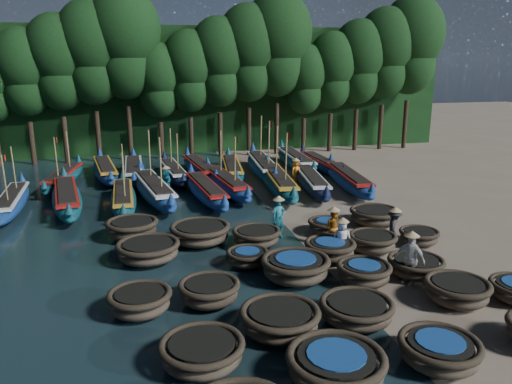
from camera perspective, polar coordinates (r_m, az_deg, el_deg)
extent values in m
plane|color=#7B6D59|center=(21.07, 5.22, -5.80)|extent=(120.00, 120.00, 0.00)
cube|color=black|center=(42.67, -5.14, 11.59)|extent=(40.00, 3.00, 10.00)
ellipsoid|color=#4C412F|center=(12.61, 9.10, -19.43)|extent=(2.52, 2.52, 0.70)
torus|color=#372F20|center=(12.42, 9.17, -18.17)|extent=(2.40, 2.40, 0.21)
cylinder|color=black|center=(12.40, 9.18, -18.00)|extent=(1.84, 1.84, 0.06)
cylinder|color=navy|center=(12.38, 9.18, -17.84)|extent=(1.41, 1.41, 0.04)
ellipsoid|color=#4C412F|center=(13.85, 20.18, -16.98)|extent=(2.04, 2.04, 0.63)
torus|color=#372F20|center=(13.70, 20.30, -15.93)|extent=(2.08, 2.08, 0.19)
cylinder|color=black|center=(13.69, 20.31, -15.79)|extent=(1.58, 1.58, 0.06)
cylinder|color=navy|center=(13.67, 20.33, -15.65)|extent=(1.22, 1.22, 0.04)
ellipsoid|color=#4C412F|center=(13.09, -6.18, -18.06)|extent=(2.65, 2.65, 0.64)
torus|color=#372F20|center=(12.93, -6.22, -16.95)|extent=(2.17, 2.17, 0.19)
cylinder|color=black|center=(12.91, -6.23, -16.80)|extent=(1.66, 1.66, 0.06)
ellipsoid|color=#4C412F|center=(14.32, 2.75, -14.73)|extent=(2.46, 2.46, 0.70)
torus|color=#372F20|center=(14.16, 2.77, -13.58)|extent=(2.28, 2.28, 0.21)
cylinder|color=black|center=(14.14, 2.77, -13.43)|extent=(1.74, 1.74, 0.06)
ellipsoid|color=#4C412F|center=(15.15, 11.41, -13.39)|extent=(2.20, 2.20, 0.63)
torus|color=#372F20|center=(15.02, 11.47, -12.40)|extent=(2.17, 2.17, 0.19)
cylinder|color=black|center=(15.00, 11.48, -12.27)|extent=(1.66, 1.66, 0.06)
ellipsoid|color=#4C412F|center=(17.12, 21.98, -10.70)|extent=(2.03, 2.03, 0.68)
torus|color=#372F20|center=(16.99, 22.08, -9.73)|extent=(2.06, 2.06, 0.21)
cylinder|color=black|center=(16.97, 22.09, -9.60)|extent=(1.56, 1.56, 0.06)
ellipsoid|color=#4C412F|center=(15.69, -13.11, -12.37)|extent=(2.37, 2.37, 0.67)
torus|color=#372F20|center=(15.55, -13.18, -11.34)|extent=(1.95, 1.95, 0.20)
cylinder|color=black|center=(15.53, -13.19, -11.20)|extent=(1.47, 1.47, 0.06)
ellipsoid|color=#4C412F|center=(15.95, -5.36, -11.55)|extent=(2.01, 2.01, 0.67)
torus|color=#372F20|center=(15.81, -5.38, -10.53)|extent=(1.95, 1.95, 0.20)
cylinder|color=black|center=(15.79, -5.39, -10.39)|extent=(1.47, 1.47, 0.06)
ellipsoid|color=#4C412F|center=(17.48, 4.54, -8.91)|extent=(2.76, 2.76, 0.76)
torus|color=#372F20|center=(17.34, 4.56, -7.84)|extent=(2.42, 2.42, 0.23)
cylinder|color=black|center=(17.32, 4.56, -7.70)|extent=(1.84, 1.84, 0.07)
cylinder|color=navy|center=(17.30, 4.57, -7.55)|extent=(1.41, 1.41, 0.05)
ellipsoid|color=#4C412F|center=(17.57, 12.22, -9.28)|extent=(2.15, 2.15, 0.66)
torus|color=#372F20|center=(17.45, 12.27, -8.35)|extent=(1.89, 1.89, 0.20)
cylinder|color=black|center=(17.43, 12.28, -8.23)|extent=(1.42, 1.42, 0.06)
cylinder|color=navy|center=(17.42, 12.29, -8.11)|extent=(1.09, 1.09, 0.04)
ellipsoid|color=#4C412F|center=(18.63, 17.77, -8.31)|extent=(1.95, 1.95, 0.62)
torus|color=#372F20|center=(18.52, 17.84, -7.48)|extent=(2.00, 2.00, 0.19)
cylinder|color=black|center=(18.51, 17.85, -7.37)|extent=(1.52, 1.52, 0.06)
ellipsoid|color=#4C412F|center=(19.41, -12.21, -6.81)|extent=(2.88, 2.88, 0.71)
torus|color=#372F20|center=(19.29, -12.26, -5.90)|extent=(2.42, 2.42, 0.21)
cylinder|color=black|center=(19.28, -12.27, -5.78)|extent=(1.85, 1.85, 0.06)
ellipsoid|color=#4C412F|center=(18.60, -0.98, -7.68)|extent=(1.59, 1.59, 0.56)
torus|color=#372F20|center=(18.50, -0.99, -6.93)|extent=(1.59, 1.59, 0.17)
cylinder|color=black|center=(18.49, -0.99, -6.83)|extent=(1.19, 1.19, 0.05)
cylinder|color=navy|center=(18.48, -0.99, -6.73)|extent=(0.91, 0.91, 0.03)
ellipsoid|color=#4C412F|center=(19.27, 8.44, -6.80)|extent=(2.18, 2.18, 0.70)
torus|color=#372F20|center=(19.15, 8.48, -5.88)|extent=(1.97, 1.97, 0.21)
cylinder|color=black|center=(19.13, 8.48, -5.76)|extent=(1.48, 1.48, 0.06)
cylinder|color=navy|center=(19.12, 8.49, -5.64)|extent=(1.14, 1.14, 0.04)
ellipsoid|color=#4C412F|center=(20.42, 13.16, -5.81)|extent=(1.98, 1.98, 0.68)
torus|color=#372F20|center=(20.32, 13.22, -4.97)|extent=(1.94, 1.94, 0.20)
cylinder|color=black|center=(20.30, 13.22, -4.86)|extent=(1.46, 1.46, 0.06)
ellipsoid|color=#4C412F|center=(21.76, 18.12, -5.03)|extent=(1.64, 1.64, 0.57)
torus|color=#372F20|center=(21.67, 18.18, -4.37)|extent=(1.65, 1.65, 0.17)
cylinder|color=black|center=(21.66, 18.19, -4.28)|extent=(1.24, 1.24, 0.05)
ellipsoid|color=#4C412F|center=(21.93, -13.95, -4.30)|extent=(2.21, 2.21, 0.75)
torus|color=#372F20|center=(21.82, -14.01, -3.43)|extent=(2.22, 2.22, 0.23)
cylinder|color=black|center=(21.80, -14.02, -3.31)|extent=(1.67, 1.67, 0.07)
ellipsoid|color=#4C412F|center=(20.87, -6.40, -4.94)|extent=(2.85, 2.85, 0.75)
torus|color=#372F20|center=(20.75, -6.43, -4.02)|extent=(2.51, 2.51, 0.23)
cylinder|color=black|center=(20.73, -6.43, -3.90)|extent=(1.92, 1.92, 0.07)
ellipsoid|color=#4C412F|center=(20.47, 0.06, -5.36)|extent=(2.17, 2.17, 0.67)
torus|color=#372F20|center=(20.36, 0.06, -4.53)|extent=(2.00, 2.00, 0.20)
cylinder|color=black|center=(20.35, 0.06, -4.43)|extent=(1.51, 1.51, 0.06)
ellipsoid|color=#4C412F|center=(22.17, 8.19, -4.05)|extent=(1.63, 1.63, 0.56)
torus|color=#372F20|center=(22.09, 8.21, -3.40)|extent=(1.76, 1.76, 0.17)
cylinder|color=black|center=(22.08, 8.22, -3.31)|extent=(1.33, 1.33, 0.05)
cylinder|color=navy|center=(22.07, 8.22, -3.23)|extent=(1.02, 1.02, 0.03)
ellipsoid|color=#4C412F|center=(23.80, 13.37, -2.84)|extent=(2.81, 2.81, 0.67)
torus|color=#372F20|center=(23.71, 13.41, -2.11)|extent=(2.31, 2.31, 0.20)
cylinder|color=black|center=(23.70, 13.42, -2.02)|extent=(1.77, 1.77, 0.06)
ellipsoid|color=navy|center=(27.91, -26.13, -1.13)|extent=(1.58, 7.24, 0.90)
cone|color=navy|center=(31.14, -25.22, 1.62)|extent=(0.40, 0.40, 0.54)
cube|color=silver|center=(27.82, -26.21, -0.38)|extent=(1.16, 5.61, 0.11)
cube|color=black|center=(27.80, -26.23, -0.24)|extent=(0.89, 4.88, 0.09)
cylinder|color=#997F4C|center=(28.61, -25.93, 2.23)|extent=(0.06, 0.21, 2.52)
cylinder|color=#997F4C|center=(26.27, -26.76, 1.12)|extent=(0.06, 0.21, 2.52)
plane|color=red|center=(26.04, -26.75, 3.49)|extent=(0.00, 0.31, 0.31)
ellipsoid|color=#0D3B4F|center=(27.37, -20.80, -0.74)|extent=(2.57, 8.19, 1.01)
cone|color=#0D3B4F|center=(31.05, -21.14, 2.25)|extent=(0.44, 0.44, 0.60)
cone|color=#0D3B4F|center=(23.42, -20.63, -1.72)|extent=(0.44, 0.44, 0.50)
cube|color=maroon|center=(27.27, -20.88, 0.12)|extent=(1.93, 6.34, 0.12)
cube|color=black|center=(27.25, -20.90, 0.28)|extent=(1.54, 5.50, 0.10)
ellipsoid|color=#0D3B4F|center=(26.65, -14.90, -0.78)|extent=(1.40, 7.24, 0.90)
cone|color=#0D3B4F|center=(29.93, -15.02, 2.07)|extent=(0.40, 0.40, 0.54)
cone|color=#0D3B4F|center=(23.12, -14.94, -1.77)|extent=(0.40, 0.40, 0.45)
cube|color=gold|center=(26.55, -14.96, 0.01)|extent=(1.03, 5.61, 0.11)
cube|color=black|center=(26.54, -14.97, 0.16)|extent=(0.77, 4.88, 0.09)
cylinder|color=#997F4C|center=(27.37, -14.93, 2.74)|extent=(0.06, 0.21, 2.53)
cylinder|color=#997F4C|center=(24.99, -14.90, 1.61)|extent=(0.06, 0.21, 2.53)
plane|color=red|center=(24.77, -14.75, 4.11)|extent=(0.00, 0.32, 0.32)
ellipsoid|color=navy|center=(27.65, -11.58, 0.15)|extent=(2.78, 8.55, 1.05)
cone|color=navy|center=(31.44, -13.13, 3.11)|extent=(0.46, 0.46, 0.63)
cone|color=navy|center=(23.61, -9.68, -0.71)|extent=(0.46, 0.46, 0.53)
cube|color=silver|center=(27.55, -11.63, 1.04)|extent=(2.09, 6.61, 0.13)
cube|color=black|center=(27.53, -11.64, 1.21)|extent=(1.68, 5.74, 0.11)
cylinder|color=#997F4C|center=(28.52, -12.05, 4.03)|extent=(0.07, 0.25, 2.94)
cylinder|color=#997F4C|center=(25.79, -10.85, 2.96)|extent=(0.07, 0.25, 2.94)
plane|color=red|center=(25.59, -10.64, 5.81)|extent=(0.00, 0.37, 0.37)
ellipsoid|color=navy|center=(27.27, -5.74, 0.06)|extent=(2.11, 7.73, 0.95)
cone|color=navy|center=(30.66, -7.45, 2.86)|extent=(0.42, 0.42, 0.57)
cone|color=navy|center=(23.64, -3.60, -0.77)|extent=(0.42, 0.42, 0.48)
cube|color=maroon|center=(27.17, -5.76, 0.88)|extent=(1.57, 5.98, 0.11)
cube|color=black|center=(27.15, -5.77, 1.04)|extent=(1.24, 5.20, 0.10)
ellipsoid|color=navy|center=(28.75, -3.49, 0.92)|extent=(2.34, 7.97, 0.98)
cone|color=navy|center=(32.20, -5.55, 3.56)|extent=(0.43, 0.43, 0.59)
cone|color=navy|center=(25.08, -0.90, 0.25)|extent=(0.43, 0.43, 0.49)
cube|color=maroon|center=(28.65, -3.51, 1.72)|extent=(1.75, 6.17, 0.12)
cube|color=black|center=(28.63, -3.51, 1.87)|extent=(1.39, 5.36, 0.10)
cylinder|color=#997F4C|center=(29.54, -4.04, 4.41)|extent=(0.07, 0.23, 2.75)
cylinder|color=#997F4C|center=(27.06, -2.42, 3.46)|extent=(0.07, 0.23, 2.75)
plane|color=red|center=(26.89, -2.14, 5.99)|extent=(0.00, 0.34, 0.34)
ellipsoid|color=#0D3B4F|center=(28.78, 2.58, 1.01)|extent=(2.38, 8.51, 1.05)
cone|color=#0D3B4F|center=(32.57, 1.29, 3.89)|extent=(0.46, 0.46, 0.63)
cone|color=#0D3B4F|center=(24.73, 4.32, 0.17)|extent=(0.46, 0.46, 0.52)
cube|color=gold|center=(28.67, 2.59, 1.87)|extent=(1.77, 6.59, 0.13)
cube|color=black|center=(28.66, 2.60, 2.03)|extent=(1.40, 5.72, 0.10)
cylinder|color=#997F4C|center=(29.66, 2.38, 4.75)|extent=(0.07, 0.25, 2.94)
cylinder|color=#997F4C|center=(26.92, 3.45, 3.69)|extent=(0.07, 0.25, 2.94)
plane|color=red|center=(26.74, 3.83, 6.39)|extent=(0.00, 0.37, 0.37)
ellipsoid|color=#0D1C32|center=(29.23, 6.37, 1.07)|extent=(2.57, 7.89, 0.97)
cone|color=#0D1C32|center=(32.72, 5.10, 3.73)|extent=(0.43, 0.43, 0.58)
cone|color=#0D1C32|center=(25.50, 8.07, 0.32)|extent=(0.43, 0.43, 0.49)
cube|color=silver|center=(29.13, 6.39, 1.85)|extent=(1.92, 6.10, 0.12)
cube|color=black|center=(29.12, 6.40, 2.00)|extent=(1.55, 5.29, 0.10)
ellipsoid|color=navy|center=(29.98, 10.52, 1.30)|extent=(2.40, 8.19, 1.01)
cone|color=navy|center=(33.53, 8.58, 3.97)|extent=(0.44, 0.44, 0.61)
cone|color=navy|center=(26.22, 13.14, 0.57)|extent=(0.44, 0.44, 0.50)
cube|color=maroon|center=(29.89, 10.56, 2.09)|extent=(1.79, 6.34, 0.12)
cube|color=black|center=(29.87, 10.57, 2.24)|extent=(1.43, 5.51, 0.10)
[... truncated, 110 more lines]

